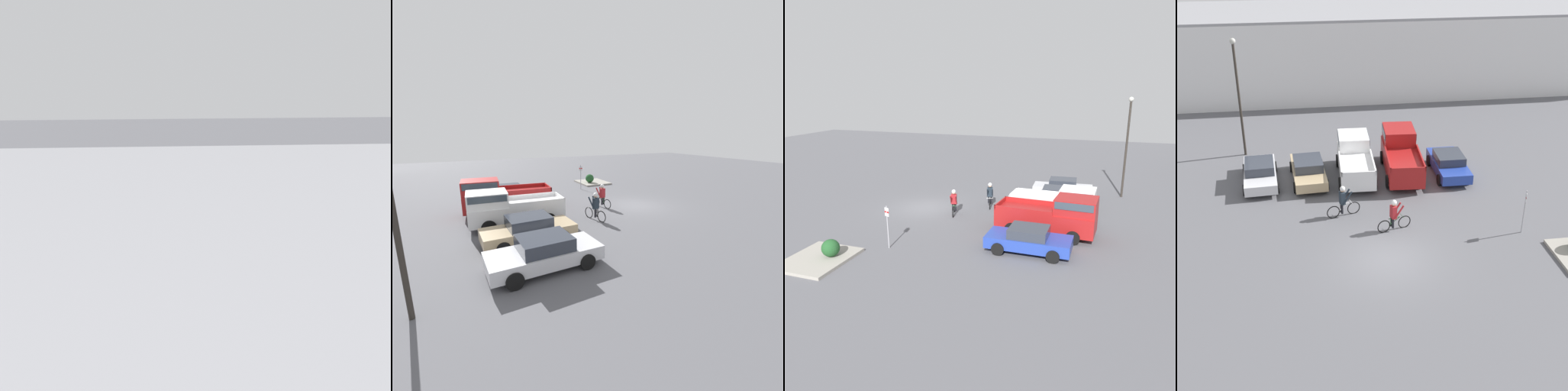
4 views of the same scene
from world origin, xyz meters
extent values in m
plane|color=#56565B|center=(0.00, 0.00, 0.00)|extent=(80.00, 80.00, 0.00)
cube|color=silver|center=(-6.09, 8.78, 0.55)|extent=(2.09, 4.56, 0.56)
cube|color=#2D333D|center=(-6.09, 8.78, 1.09)|extent=(1.76, 2.10, 0.52)
cylinder|color=black|center=(-7.08, 10.15, 0.32)|extent=(0.22, 0.65, 0.64)
cylinder|color=black|center=(-5.26, 10.26, 0.32)|extent=(0.22, 0.65, 0.64)
cylinder|color=black|center=(-6.91, 7.31, 0.32)|extent=(0.22, 0.65, 0.64)
cylinder|color=black|center=(-5.09, 7.42, 0.32)|extent=(0.22, 0.65, 0.64)
cube|color=tan|center=(-3.29, 8.74, 0.55)|extent=(2.08, 4.56, 0.55)
cube|color=#2D333D|center=(-3.29, 8.74, 1.09)|extent=(1.75, 2.10, 0.53)
cylinder|color=black|center=(-4.28, 10.11, 0.32)|extent=(0.22, 0.65, 0.64)
cylinder|color=black|center=(-2.47, 10.22, 0.32)|extent=(0.22, 0.65, 0.64)
cylinder|color=black|center=(-4.11, 7.26, 0.32)|extent=(0.22, 0.65, 0.64)
cylinder|color=black|center=(-2.29, 7.37, 0.32)|extent=(0.22, 0.65, 0.64)
cube|color=white|center=(-0.49, 8.76, 0.84)|extent=(2.16, 5.33, 0.96)
cube|color=white|center=(-0.43, 10.33, 1.72)|extent=(1.88, 2.17, 0.81)
cube|color=#333D47|center=(-0.43, 10.33, 1.90)|extent=(1.93, 2.00, 0.35)
cube|color=white|center=(-1.47, 7.74, 1.44)|extent=(0.20, 3.15, 0.25)
cube|color=white|center=(0.41, 7.67, 1.44)|extent=(0.20, 3.15, 0.25)
cube|color=white|center=(-0.59, 6.17, 1.44)|extent=(1.96, 0.16, 0.25)
cylinder|color=black|center=(-1.40, 10.42, 0.39)|extent=(0.25, 0.80, 0.79)
cylinder|color=black|center=(0.55, 10.35, 0.39)|extent=(0.25, 0.80, 0.79)
cylinder|color=black|center=(-1.53, 7.17, 0.39)|extent=(0.25, 0.80, 0.79)
cylinder|color=black|center=(0.43, 7.09, 0.39)|extent=(0.25, 0.80, 0.79)
cube|color=maroon|center=(2.31, 8.80, 0.89)|extent=(2.37, 5.68, 1.09)
cube|color=maroon|center=(2.42, 10.47, 1.89)|extent=(2.00, 2.34, 0.90)
cube|color=#333D47|center=(2.42, 10.47, 2.09)|extent=(2.04, 2.17, 0.40)
cube|color=maroon|center=(1.27, 7.75, 1.56)|extent=(0.30, 3.34, 0.25)
cube|color=maroon|center=(3.21, 7.63, 1.56)|extent=(0.30, 3.34, 0.25)
cube|color=maroon|center=(2.13, 6.06, 1.56)|extent=(2.02, 0.21, 0.25)
cylinder|color=black|center=(1.42, 10.59, 0.39)|extent=(0.27, 0.78, 0.77)
cylinder|color=black|center=(3.43, 10.46, 0.39)|extent=(0.27, 0.78, 0.77)
cylinder|color=black|center=(1.19, 7.14, 0.39)|extent=(0.27, 0.78, 0.77)
cylinder|color=black|center=(3.21, 7.01, 0.39)|extent=(0.27, 0.78, 0.77)
cube|color=#233D9E|center=(5.11, 8.40, 0.57)|extent=(1.83, 4.34, 0.59)
cube|color=#2D333D|center=(5.11, 8.40, 1.11)|extent=(1.63, 1.96, 0.48)
cylinder|color=black|center=(4.24, 9.79, 0.33)|extent=(0.19, 0.66, 0.66)
cylinder|color=black|center=(6.02, 9.77, 0.33)|extent=(0.19, 0.66, 0.66)
cylinder|color=black|center=(4.21, 7.03, 0.33)|extent=(0.19, 0.66, 0.66)
cylinder|color=black|center=(5.99, 7.01, 0.33)|extent=(0.19, 0.66, 0.66)
torus|color=black|center=(1.27, 2.64, 0.32)|extent=(0.68, 0.24, 0.70)
torus|color=black|center=(0.17, 2.32, 0.32)|extent=(0.68, 0.24, 0.70)
cylinder|color=#2D5133|center=(0.72, 2.48, 0.49)|extent=(0.58, 0.20, 0.37)
cylinder|color=#2D5133|center=(0.72, 2.48, 0.69)|extent=(0.61, 0.21, 0.04)
cylinder|color=#2D5133|center=(0.53, 2.43, 0.49)|extent=(0.04, 0.04, 0.34)
cylinder|color=#2D5133|center=(1.13, 2.60, 0.71)|extent=(0.15, 0.45, 0.02)
cylinder|color=black|center=(0.59, 2.54, 0.45)|extent=(0.15, 0.15, 0.52)
cylinder|color=black|center=(0.64, 2.36, 0.45)|extent=(0.15, 0.15, 0.52)
cube|color=maroon|center=(0.67, 2.47, 1.04)|extent=(0.33, 0.41, 0.66)
cylinder|color=maroon|center=(0.84, 2.69, 1.04)|extent=(0.56, 0.24, 0.71)
cylinder|color=maroon|center=(0.93, 2.36, 1.04)|extent=(0.56, 0.24, 0.71)
sphere|color=tan|center=(0.70, 2.47, 1.50)|extent=(0.25, 0.25, 0.25)
sphere|color=silver|center=(0.70, 2.47, 1.56)|extent=(0.27, 0.27, 0.27)
torus|color=black|center=(-1.10, 4.41, 0.33)|extent=(0.70, 0.24, 0.72)
torus|color=black|center=(-2.19, 4.09, 0.33)|extent=(0.70, 0.24, 0.72)
cylinder|color=white|center=(-1.64, 4.25, 0.51)|extent=(0.57, 0.20, 0.38)
cylinder|color=white|center=(-1.64, 4.25, 0.71)|extent=(0.61, 0.21, 0.04)
cylinder|color=white|center=(-1.84, 4.20, 0.51)|extent=(0.04, 0.04, 0.35)
cylinder|color=white|center=(-1.23, 4.37, 0.74)|extent=(0.15, 0.45, 0.02)
cylinder|color=black|center=(-1.78, 4.31, 0.47)|extent=(0.15, 0.15, 0.53)
cylinder|color=black|center=(-1.73, 4.13, 0.47)|extent=(0.15, 0.15, 0.53)
cube|color=#1E2833|center=(-1.70, 4.23, 1.07)|extent=(0.33, 0.41, 0.67)
cylinder|color=#1E2833|center=(-1.53, 4.46, 1.07)|extent=(0.56, 0.24, 0.72)
cylinder|color=#1E2833|center=(-1.43, 4.13, 1.07)|extent=(0.56, 0.24, 0.72)
sphere|color=tan|center=(-1.67, 4.24, 1.53)|extent=(0.25, 0.25, 0.25)
sphere|color=silver|center=(-1.67, 4.24, 1.59)|extent=(0.28, 0.28, 0.28)
cylinder|color=#9E9EA3|center=(6.95, 1.34, 1.16)|extent=(0.06, 0.06, 2.32)
cube|color=white|center=(6.95, 1.34, 2.00)|extent=(0.12, 0.29, 0.45)
cube|color=red|center=(6.95, 1.34, 2.00)|extent=(0.13, 0.29, 0.10)
cylinder|color=#2D2823|center=(-7.23, 13.14, 3.60)|extent=(0.16, 0.16, 7.19)
sphere|color=#B2B2A8|center=(-7.23, 13.14, 7.32)|extent=(0.36, 0.36, 0.36)
cube|color=gray|center=(9.36, -1.12, 0.07)|extent=(3.38, 2.88, 0.15)
sphere|color=#1E4C23|center=(9.02, -0.63, 0.59)|extent=(0.87, 0.87, 0.87)
camera|label=1|loc=(1.89, 30.85, 8.24)|focal=50.00mm
camera|label=2|loc=(-15.36, 11.39, 5.26)|focal=24.00mm
camera|label=3|loc=(23.00, 11.80, 8.18)|focal=35.00mm
camera|label=4|loc=(-3.69, -20.45, 14.30)|focal=50.00mm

